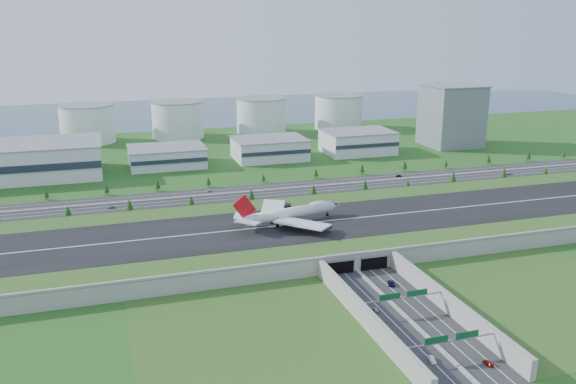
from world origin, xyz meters
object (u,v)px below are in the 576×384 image
object	(u,v)px
car_0	(376,309)
car_3	(488,363)
fuel_tank_a	(87,124)
car_7	(208,191)
office_tower	(451,116)
car_1	(432,359)
car_2	(391,283)
car_5	(399,176)
boeing_747	(289,213)
car_4	(112,207)
car_6	(509,173)

from	to	relation	value
car_0	car_3	size ratio (longest dim) A/B	0.89
fuel_tank_a	car_7	distance (m)	220.65
office_tower	car_1	distance (m)	385.67
car_2	car_5	bearing A→B (deg)	-96.35
car_5	car_7	distance (m)	142.31
fuel_tank_a	car_1	bearing A→B (deg)	-75.55
boeing_747	car_3	world-z (taller)	boeing_747
car_4	car_7	world-z (taller)	car_4
car_0	car_6	size ratio (longest dim) A/B	0.74
car_1	car_7	xyz separation A→B (m)	(-35.39, 233.70, -0.09)
car_1	car_4	world-z (taller)	car_4
boeing_747	car_7	bearing A→B (deg)	91.90
car_1	office_tower	bearing A→B (deg)	67.77
boeing_747	car_5	xyz separation A→B (m)	(116.66, 99.66, -12.84)
fuel_tank_a	car_0	xyz separation A→B (m)	(110.90, -399.51, -16.67)
boeing_747	car_2	world-z (taller)	boeing_747
car_0	car_7	world-z (taller)	car_0
fuel_tank_a	car_0	size ratio (longest dim) A/B	12.00
fuel_tank_a	car_7	xyz separation A→B (m)	(77.86, -205.78, -16.69)
fuel_tank_a	car_0	distance (m)	414.95
boeing_747	car_2	distance (m)	76.91
car_2	office_tower	bearing A→B (deg)	-104.19
car_5	car_7	world-z (taller)	car_5
fuel_tank_a	car_7	bearing A→B (deg)	-69.28
car_0	car_6	xyz separation A→B (m)	(192.24, 173.93, 0.08)
car_1	car_6	distance (m)	286.03
car_1	car_5	xyz separation A→B (m)	(106.91, 232.24, -0.04)
office_tower	fuel_tank_a	xyz separation A→B (m)	(-320.00, 115.00, -10.00)
fuel_tank_a	car_5	distance (m)	302.81
car_2	car_6	xyz separation A→B (m)	(174.81, 153.00, -0.07)
boeing_747	car_7	size ratio (longest dim) A/B	13.54
car_3	car_5	xyz separation A→B (m)	(89.67, 239.62, 0.06)
fuel_tank_a	car_1	distance (m)	454.14
car_3	car_6	distance (m)	280.66
boeing_747	car_3	size ratio (longest dim) A/B	13.72
boeing_747	car_5	bearing A→B (deg)	28.17
car_4	car_6	xyz separation A→B (m)	(289.16, -0.60, -0.01)
car_3	car_6	xyz separation A→B (m)	(172.64, 221.28, 0.11)
car_1	fuel_tank_a	bearing A→B (deg)	114.72
office_tower	car_4	world-z (taller)	office_tower
car_7	car_6	bearing A→B (deg)	84.49
car_3	car_7	bearing A→B (deg)	-81.00
office_tower	car_7	world-z (taller)	office_tower
car_2	car_7	world-z (taller)	car_2
car_0	car_6	world-z (taller)	car_6
boeing_747	car_2	xyz separation A→B (m)	(24.82, -71.68, -12.71)
office_tower	boeing_747	world-z (taller)	office_tower
office_tower	car_2	distance (m)	326.98
boeing_747	car_7	xyz separation A→B (m)	(-25.65, 101.12, -12.89)
car_7	car_3	bearing A→B (deg)	11.82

